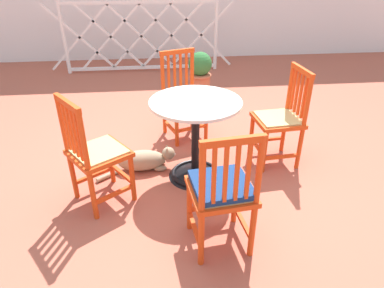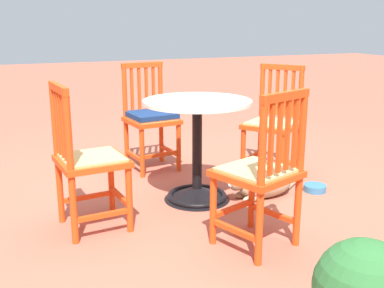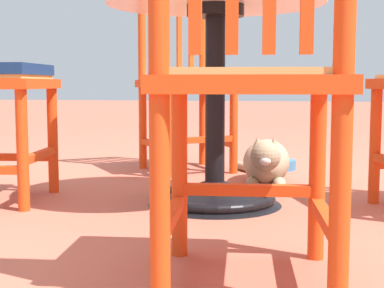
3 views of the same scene
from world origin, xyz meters
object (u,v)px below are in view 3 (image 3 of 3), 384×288
at_px(pet_water_bowl, 279,165).
at_px(tabby_cat, 266,163).
at_px(cafe_table, 215,126).
at_px(orange_chair_near_fence, 249,83).
at_px(orange_chair_facing_out, 184,83).

bearing_deg(pet_water_bowl, tabby_cat, -5.31).
distance_m(cafe_table, tabby_cat, 0.51).
height_order(cafe_table, orange_chair_near_fence, orange_chair_near_fence).
xyz_separation_m(orange_chair_near_fence, orange_chair_facing_out, (-1.60, -0.46, 0.00)).
distance_m(cafe_table, orange_chair_near_fence, 0.84).
bearing_deg(orange_chair_facing_out, cafe_table, 18.64).
xyz_separation_m(orange_chair_near_fence, tabby_cat, (-1.25, -0.03, -0.34)).
height_order(orange_chair_facing_out, tabby_cat, orange_chair_facing_out).
xyz_separation_m(tabby_cat, pet_water_bowl, (-0.45, 0.04, -0.07)).
height_order(tabby_cat, pet_water_bowl, tabby_cat).
bearing_deg(cafe_table, orange_chair_near_fence, 13.16).
relative_size(cafe_table, orange_chair_near_fence, 0.83).
distance_m(tabby_cat, pet_water_bowl, 0.46).
xyz_separation_m(orange_chair_facing_out, tabby_cat, (0.35, 0.43, -0.34)).
relative_size(orange_chair_near_fence, orange_chair_facing_out, 1.00).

